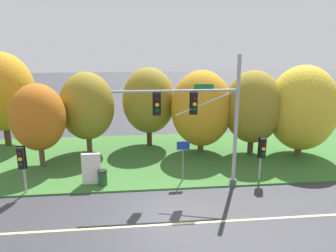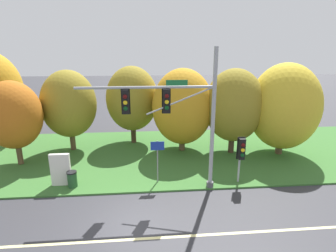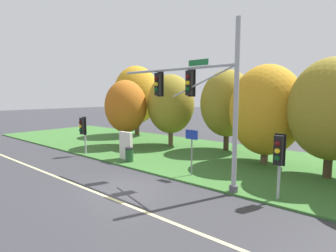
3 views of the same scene
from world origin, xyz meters
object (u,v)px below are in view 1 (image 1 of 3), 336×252
at_px(route_sign_post, 183,154).
at_px(tree_mid_verge, 149,101).
at_px(info_kiosk, 91,169).
at_px(tree_nearest_road, 2,92).
at_px(tree_left_of_mast, 38,117).
at_px(tree_tall_centre, 202,109).
at_px(tree_right_far, 253,107).
at_px(tree_furthest_back, 302,108).
at_px(traffic_signal_mast, 204,113).
at_px(trash_bin, 103,178).
at_px(pedestrian_signal_near_kerb, 22,160).
at_px(pedestrian_signal_further_along, 262,150).
at_px(tree_behind_signpost, 87,106).

bearing_deg(route_sign_post, tree_mid_verge, 102.95).
bearing_deg(info_kiosk, tree_nearest_road, 132.69).
bearing_deg(tree_left_of_mast, info_kiosk, -41.64).
xyz_separation_m(tree_nearest_road, info_kiosk, (7.79, -8.45, -3.51)).
xyz_separation_m(tree_mid_verge, tree_tall_centre, (3.86, -2.18, -0.30)).
distance_m(tree_right_far, tree_furthest_back, 3.60).
bearing_deg(traffic_signal_mast, trash_bin, 173.21).
bearing_deg(pedestrian_signal_near_kerb, tree_left_of_mast, 91.82).
relative_size(tree_left_of_mast, info_kiosk, 3.00).
height_order(traffic_signal_mast, tree_nearest_road, traffic_signal_mast).
bearing_deg(pedestrian_signal_further_along, tree_behind_signpost, 149.27).
height_order(tree_right_far, trash_bin, tree_right_far).
bearing_deg(tree_nearest_road, pedestrian_signal_further_along, -26.84).
bearing_deg(pedestrian_signal_further_along, traffic_signal_mast, -175.44).
relative_size(traffic_signal_mast, tree_left_of_mast, 1.35).
bearing_deg(pedestrian_signal_near_kerb, traffic_signal_mast, 0.08).
bearing_deg(pedestrian_signal_further_along, tree_tall_centre, 114.23).
distance_m(tree_furthest_back, info_kiosk, 15.62).
height_order(traffic_signal_mast, tree_tall_centre, traffic_signal_mast).
relative_size(pedestrian_signal_near_kerb, tree_mid_verge, 0.44).
relative_size(tree_nearest_road, info_kiosk, 4.01).
distance_m(tree_right_far, trash_bin, 12.04).
relative_size(tree_left_of_mast, trash_bin, 6.14).
distance_m(pedestrian_signal_further_along, tree_tall_centre, 6.45).
distance_m(pedestrian_signal_further_along, tree_nearest_road, 20.43).
height_order(tree_nearest_road, tree_left_of_mast, tree_nearest_road).
relative_size(tree_tall_centre, trash_bin, 6.81).
height_order(traffic_signal_mast, route_sign_post, traffic_signal_mast).
distance_m(traffic_signal_mast, info_kiosk, 7.52).
distance_m(tree_behind_signpost, tree_right_far, 12.38).
xyz_separation_m(traffic_signal_mast, tree_furthest_back, (8.35, 4.63, -0.80)).
height_order(route_sign_post, info_kiosk, route_sign_post).
xyz_separation_m(pedestrian_signal_further_along, tree_mid_verge, (-6.43, 7.91, 1.76)).
distance_m(pedestrian_signal_near_kerb, tree_behind_signpost, 7.64).
xyz_separation_m(traffic_signal_mast, tree_right_far, (4.80, 5.17, -0.76)).
bearing_deg(info_kiosk, tree_mid_verge, 61.78).
relative_size(tree_left_of_mast, tree_behind_signpost, 0.92).
relative_size(pedestrian_signal_further_along, tree_mid_verge, 0.44).
relative_size(pedestrian_signal_near_kerb, tree_furthest_back, 0.42).
distance_m(pedestrian_signal_further_along, tree_right_far, 5.27).
bearing_deg(tree_mid_verge, pedestrian_signal_near_kerb, -132.25).
height_order(pedestrian_signal_near_kerb, info_kiosk, pedestrian_signal_near_kerb).
relative_size(traffic_signal_mast, pedestrian_signal_near_kerb, 2.74).
distance_m(traffic_signal_mast, tree_right_far, 7.09).
bearing_deg(trash_bin, tree_mid_verge, 66.95).
xyz_separation_m(tree_behind_signpost, tree_mid_verge, (4.72, 1.28, 0.11)).
bearing_deg(tree_nearest_road, tree_mid_verge, -6.09).
xyz_separation_m(tree_tall_centre, trash_bin, (-7.05, -5.32, -2.98)).
distance_m(pedestrian_signal_near_kerb, info_kiosk, 3.88).
height_order(route_sign_post, trash_bin, route_sign_post).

